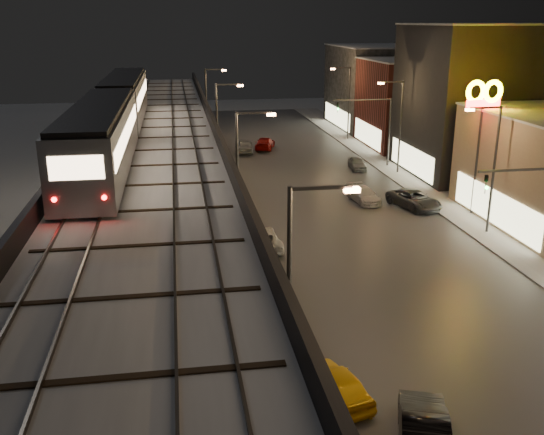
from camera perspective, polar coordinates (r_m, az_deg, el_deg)
road_surface at (r=45.64m, az=6.60°, el=-0.42°), size 17.00×120.00×0.06m
sidewalk_right at (r=49.21m, az=17.90°, el=0.23°), size 4.00×120.00×0.14m
under_viaduct_pavement at (r=44.08m, az=-10.57°, el=-1.29°), size 11.00×120.00×0.06m
elevated_viaduct at (r=39.51m, az=-11.12°, el=4.87°), size 9.00×100.00×6.30m
viaduct_trackbed at (r=39.47m, az=-11.19°, el=6.00°), size 8.40×100.00×0.32m
viaduct_parapet_streetside at (r=39.47m, az=-4.86°, el=6.97°), size 0.30×100.00×1.10m
viaduct_parapet_far at (r=39.81m, az=-17.51°, el=6.29°), size 0.30×100.00×1.10m
building_d at (r=62.04m, az=18.62°, el=10.35°), size 12.20×13.20×14.16m
building_e at (r=74.88m, az=13.57°, el=10.41°), size 12.20×12.20×10.16m
building_f at (r=87.85m, az=10.10°, el=12.01°), size 12.20×16.20×11.16m
streetlight_left_1 at (r=22.04m, az=2.31°, el=-6.51°), size 2.57×0.28×9.00m
streetlight_left_2 at (r=38.95m, az=-2.88°, el=4.43°), size 2.57×0.28×9.00m
streetlight_right_2 at (r=44.15m, az=19.92°, el=4.99°), size 2.56×0.28×9.00m
streetlight_left_3 at (r=56.54m, az=-4.91°, el=8.66°), size 2.57×0.28×9.00m
streetlight_right_3 at (r=60.24m, az=11.78°, el=8.93°), size 2.56×0.28×9.00m
streetlight_left_4 at (r=74.32m, az=-5.99°, el=10.87°), size 2.57×0.28×9.00m
streetlight_right_4 at (r=77.17m, az=7.07°, el=11.10°), size 2.56×0.28×9.00m
traffic_light_rig_b at (r=62.84m, az=10.01°, el=8.72°), size 6.10×0.34×7.00m
subway_train at (r=43.20m, az=-14.55°, el=9.46°), size 2.94×35.89×3.52m
car_taxi at (r=24.99m, az=6.06°, el=-15.36°), size 2.56×4.24×1.35m
car_near_white at (r=22.99m, az=14.07°, el=-18.91°), size 3.06×4.94×1.54m
car_mid_silver at (r=39.97m, az=-1.00°, el=-2.05°), size 2.42×4.85×1.32m
car_mid_dark at (r=71.20m, az=-0.67°, el=6.94°), size 3.16×5.07×1.37m
car_far_white at (r=69.47m, az=-2.58°, el=6.70°), size 2.13×4.52×1.50m
car_onc_dark at (r=49.79m, az=13.23°, el=1.59°), size 3.79×5.49×1.39m
car_onc_white at (r=50.70m, az=8.61°, el=2.07°), size 2.21×4.41×1.23m
car_onc_red at (r=61.91m, az=8.02°, el=5.01°), size 1.74×3.71×1.23m
sign_mcdonalds at (r=47.94m, az=19.25°, el=9.89°), size 3.06×0.70×10.29m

